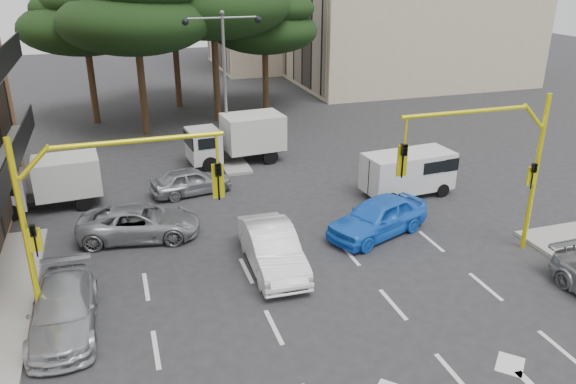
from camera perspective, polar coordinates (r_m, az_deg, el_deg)
name	(u,v)px	position (r m, az deg, el deg)	size (l,w,h in m)	color
ground	(335,315)	(17.98, 4.82, -12.38)	(120.00, 120.00, 0.00)	#28282B
median_strip	(228,156)	(31.81, -6.10, 3.65)	(1.40, 6.00, 0.15)	gray
pine_left_near	(136,10)	(35.68, -15.22, 17.45)	(9.15, 9.15, 10.23)	#382616
pine_left_far	(84,17)	(39.68, -19.98, 16.34)	(8.32, 8.32, 9.30)	#382616
pine_right	(266,23)	(41.20, -2.29, 16.80)	(7.49, 7.49, 8.37)	#382616
pine_back	(173,1)	(42.89, -11.63, 18.47)	(9.15, 9.15, 10.23)	#382616
signal_mast_right	(497,157)	(21.05, 20.49, 3.39)	(5.79, 0.37, 6.00)	yellow
signal_mast_left	(90,204)	(16.83, -19.48, -1.11)	(5.79, 0.37, 6.00)	yellow
street_lamp_center	(224,60)	(30.53, -6.52, 13.21)	(4.16, 0.36, 7.77)	slate
car_white_hatch	(272,248)	(20.06, -1.62, -5.75)	(1.63, 4.68, 1.54)	white
car_blue_compact	(378,217)	(22.71, 9.11, -2.51)	(1.83, 4.54, 1.55)	blue
car_silver_wagon	(63,310)	(18.25, -21.87, -11.05)	(1.87, 4.59, 1.33)	#A1A4A9
car_silver_cross_a	(140,223)	(22.99, -14.85, -3.02)	(2.18, 4.72, 1.31)	#94979B
car_silver_cross_b	(191,181)	(26.85, -9.82, 1.13)	(1.52, 3.77, 1.28)	#929499
van_white	(408,173)	(26.82, 12.06, 1.85)	(1.89, 4.18, 2.09)	silver
box_truck_a	(48,184)	(26.88, -23.22, 0.74)	(1.94, 4.63, 2.28)	silver
box_truck_b	(237,140)	(30.61, -5.25, 5.32)	(2.20, 5.25, 2.58)	silver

